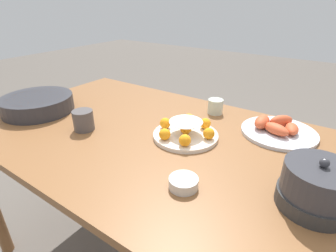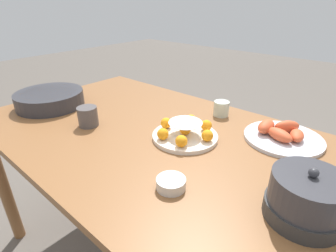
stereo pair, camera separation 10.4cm
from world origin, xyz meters
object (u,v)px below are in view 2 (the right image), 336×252
cup_near (221,109)px  cup_far (88,116)px  dining_table (152,151)px  cake_plate (185,132)px  sauce_bowl (171,183)px  serving_bowl (50,98)px  warming_pot (306,198)px  seafood_platter (282,135)px

cup_near → cup_far: bearing=51.3°
dining_table → cup_near: bearing=-110.7°
cake_plate → sauce_bowl: size_ratio=2.96×
cup_near → dining_table: bearing=69.3°
cake_plate → cup_near: size_ratio=3.62×
serving_bowl → warming_pot: 1.20m
sauce_bowl → cup_far: 0.54m
cake_plate → warming_pot: warming_pot is taller
dining_table → warming_pot: 0.63m
sauce_bowl → warming_pot: 0.35m
sauce_bowl → cup_far: (0.54, -0.08, 0.03)m
dining_table → cup_far: bearing=28.4°
dining_table → cup_far: (0.25, 0.13, 0.14)m
sauce_bowl → cake_plate: bearing=-60.0°
seafood_platter → warming_pot: warming_pot is taller
serving_bowl → warming_pot: (-1.20, -0.04, 0.02)m
serving_bowl → dining_table: bearing=-167.5°
cup_far → cake_plate: bearing=-154.5°
seafood_platter → warming_pot: bearing=116.3°
dining_table → cup_far: cup_far is taller
cake_plate → cup_near: cake_plate is taller
serving_bowl → sauce_bowl: size_ratio=3.78×
cup_near → warming_pot: bearing=139.0°
dining_table → serving_bowl: (0.59, 0.13, 0.13)m
cup_near → seafood_platter: bearing=171.1°
dining_table → cake_plate: (-0.14, -0.05, 0.12)m
sauce_bowl → cup_far: cup_far is taller
seafood_platter → cup_near: (0.30, -0.05, 0.02)m
cake_plate → sauce_bowl: bearing=120.0°
cup_near → cup_far: size_ratio=0.84×
warming_pot → cup_near: bearing=-41.0°
dining_table → cup_near: 0.38m
sauce_bowl → cup_far: bearing=-8.7°
cake_plate → seafood_platter: bearing=-140.5°
cup_far → seafood_platter: bearing=-147.9°
cup_near → warming_pot: size_ratio=0.38×
cake_plate → sauce_bowl: 0.31m
serving_bowl → sauce_bowl: serving_bowl is taller
seafood_platter → dining_table: bearing=34.1°
serving_bowl → warming_pot: size_ratio=1.73×
serving_bowl → cup_near: 0.85m
cake_plate → warming_pot: bearing=164.1°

